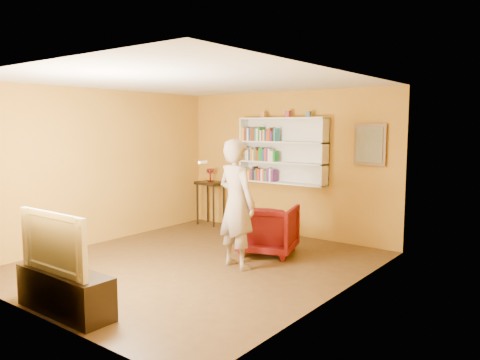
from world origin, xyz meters
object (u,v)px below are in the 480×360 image
at_px(bookshelf, 284,151).
at_px(armchair, 268,229).
at_px(console_table, 210,189).
at_px(tv_cabinet, 65,291).
at_px(television, 63,241).
at_px(person, 237,204).
at_px(ruby_lustre, 210,172).

distance_m(bookshelf, armchair, 1.84).
xyz_separation_m(console_table, tv_cabinet, (1.79, -4.50, -0.51)).
xyz_separation_m(bookshelf, television, (0.10, -4.66, -0.78)).
distance_m(person, television, 2.53).
xyz_separation_m(bookshelf, ruby_lustre, (-1.69, -0.16, -0.49)).
distance_m(armchair, television, 3.42).
height_order(console_table, tv_cabinet, console_table).
xyz_separation_m(bookshelf, person, (0.57, -2.18, -0.66)).
relative_size(console_table, television, 0.78).
xyz_separation_m(ruby_lustre, television, (1.79, -4.50, -0.29)).
relative_size(ruby_lustre, television, 0.23).
height_order(armchair, tv_cabinet, armchair).
height_order(person, television, person).
height_order(bookshelf, tv_cabinet, bookshelf).
bearing_deg(tv_cabinet, ruby_lustre, 111.71).
xyz_separation_m(console_table, ruby_lustre, (-0.00, -0.00, 0.35)).
bearing_deg(television, armchair, 82.22).
height_order(armchair, person, person).
height_order(console_table, television, television).
bearing_deg(ruby_lustre, console_table, 63.43).
xyz_separation_m(tv_cabinet, television, (0.00, 0.00, 0.57)).
height_order(bookshelf, television, bookshelf).
xyz_separation_m(bookshelf, console_table, (-1.69, -0.16, -0.84)).
distance_m(console_table, ruby_lustre, 0.35).
bearing_deg(television, tv_cabinet, 0.00).
relative_size(person, television, 1.61).
distance_m(console_table, armchair, 2.52).
bearing_deg(television, bookshelf, 90.73).
xyz_separation_m(person, tv_cabinet, (-0.48, -2.48, -0.70)).
distance_m(bookshelf, console_table, 1.90).
bearing_deg(television, person, 78.64).
height_order(ruby_lustre, tv_cabinet, ruby_lustre).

